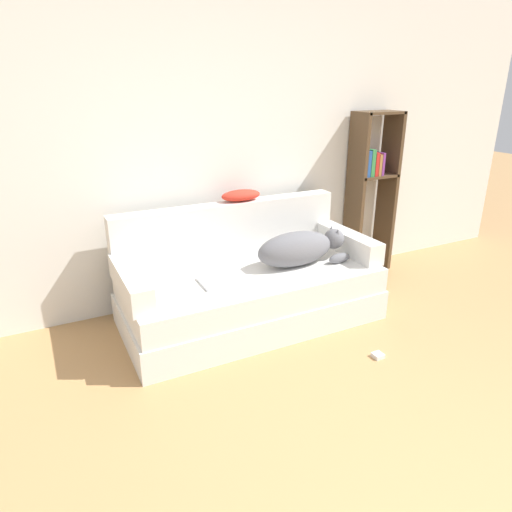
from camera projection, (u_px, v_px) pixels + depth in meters
wall_back at (212, 138)px, 3.66m from camera, size 6.83×0.06×2.70m
couch at (250, 296)px, 3.56m from camera, size 1.96×0.95×0.43m
couch_backrest at (229, 229)px, 3.75m from camera, size 1.92×0.15×0.44m
couch_arm_left at (130, 282)px, 3.07m from camera, size 0.15×0.76×0.18m
couch_arm_right at (347, 242)px, 3.83m from camera, size 0.15×0.76×0.18m
dog at (300, 248)px, 3.55m from camera, size 0.77×0.28×0.27m
laptop at (224, 280)px, 3.29m from camera, size 0.36×0.26×0.02m
throw_pillow at (241, 195)px, 3.72m from camera, size 0.34×0.17×0.09m
bookshelf at (372, 183)px, 4.32m from camera, size 0.44×0.26×1.53m
power_adapter at (378, 355)px, 3.14m from camera, size 0.07×0.07×0.03m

